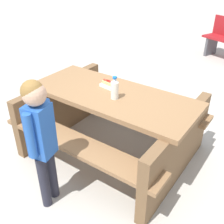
# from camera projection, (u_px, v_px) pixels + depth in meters

# --- Properties ---
(ground_plane) EXTENTS (30.00, 30.00, 0.00)m
(ground_plane) POSITION_uv_depth(u_px,v_px,m) (112.00, 150.00, 3.15)
(ground_plane) COLOR #B7B2A8
(ground_plane) RESTS_ON ground
(picnic_table) EXTENTS (2.13, 1.86, 0.75)m
(picnic_table) POSITION_uv_depth(u_px,v_px,m) (112.00, 118.00, 2.93)
(picnic_table) COLOR olive
(picnic_table) RESTS_ON ground
(soda_bottle) EXTENTS (0.08, 0.08, 0.24)m
(soda_bottle) POSITION_uv_depth(u_px,v_px,m) (115.00, 89.00, 2.62)
(soda_bottle) COLOR silver
(soda_bottle) RESTS_ON picnic_table
(hotdog_tray) EXTENTS (0.20, 0.14, 0.08)m
(hotdog_tray) POSITION_uv_depth(u_px,v_px,m) (109.00, 85.00, 2.89)
(hotdog_tray) COLOR white
(hotdog_tray) RESTS_ON picnic_table
(child_in_coat) EXTENTS (0.24, 0.27, 1.22)m
(child_in_coat) POSITION_uv_depth(u_px,v_px,m) (40.00, 131.00, 2.13)
(child_in_coat) COLOR #262633
(child_in_coat) RESTS_ON ground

